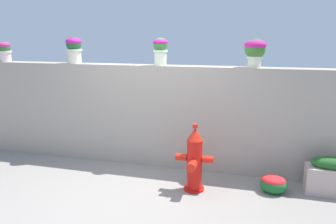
{
  "coord_description": "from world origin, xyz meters",
  "views": [
    {
      "loc": [
        1.51,
        -3.75,
        2.13
      ],
      "look_at": [
        0.23,
        1.02,
        0.96
      ],
      "focal_mm": 34.51,
      "sensor_mm": 36.0,
      "label": 1
    }
  ],
  "objects": [
    {
      "name": "flower_bush_left",
      "position": [
        1.86,
        0.63,
        0.13
      ],
      "size": [
        0.37,
        0.33,
        0.26
      ],
      "color": "#1B5F28",
      "rests_on": "ground"
    },
    {
      "name": "ground_plane",
      "position": [
        0.0,
        0.0,
        0.0
      ],
      "size": [
        24.0,
        24.0,
        0.0
      ],
      "primitive_type": "plane",
      "color": "gray"
    },
    {
      "name": "stone_wall",
      "position": [
        0.0,
        1.22,
        0.84
      ],
      "size": [
        6.63,
        0.3,
        1.67
      ],
      "primitive_type": "cube",
      "color": "#A09588",
      "rests_on": "ground"
    },
    {
      "name": "fire_hydrant",
      "position": [
        0.78,
        0.41,
        0.44
      ],
      "size": [
        0.53,
        0.43,
        0.96
      ],
      "color": "red",
      "rests_on": "ground"
    },
    {
      "name": "potted_plant_1",
      "position": [
        -1.47,
        1.21,
        1.93
      ],
      "size": [
        0.27,
        0.27,
        0.45
      ],
      "color": "beige",
      "rests_on": "stone_wall"
    },
    {
      "name": "planter_box",
      "position": [
        2.6,
        0.77,
        0.26
      ],
      "size": [
        0.63,
        0.3,
        0.54
      ],
      "color": "#BAA098",
      "rests_on": "ground"
    },
    {
      "name": "potted_plant_2",
      "position": [
        0.06,
        1.23,
        1.93
      ],
      "size": [
        0.23,
        0.23,
        0.43
      ],
      "color": "silver",
      "rests_on": "stone_wall"
    },
    {
      "name": "potted_plant_0",
      "position": [
        -2.88,
        1.21,
        1.88
      ],
      "size": [
        0.24,
        0.24,
        0.36
      ],
      "color": "silver",
      "rests_on": "stone_wall"
    },
    {
      "name": "potted_plant_3",
      "position": [
        1.5,
        1.23,
        1.94
      ],
      "size": [
        0.32,
        0.32,
        0.42
      ],
      "color": "beige",
      "rests_on": "stone_wall"
    }
  ]
}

